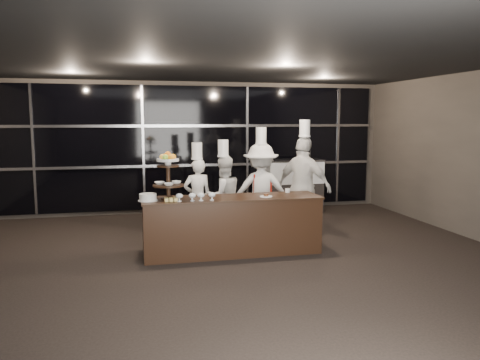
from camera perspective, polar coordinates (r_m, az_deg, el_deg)
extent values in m
plane|color=black|center=(6.33, 0.92, -12.43)|extent=(10.00, 10.00, 0.00)
plane|color=black|center=(6.01, 0.98, 15.55)|extent=(10.00, 10.00, 0.00)
plane|color=#473F38|center=(10.89, -5.39, 3.97)|extent=(9.00, 0.00, 9.00)
cube|color=black|center=(10.83, -5.35, 3.96)|extent=(8.60, 0.04, 2.80)
cube|color=#A5A5AA|center=(10.82, -5.29, 1.83)|extent=(8.60, 0.06, 0.06)
cube|color=#A5A5AA|center=(10.77, -5.34, 6.60)|extent=(8.60, 0.06, 0.06)
cube|color=#A5A5AA|center=(10.91, -23.90, 3.38)|extent=(0.05, 0.05, 2.80)
cube|color=#A5A5AA|center=(10.71, -11.71, 3.79)|extent=(0.05, 0.05, 2.80)
cube|color=#A5A5AA|center=(11.03, 0.88, 4.05)|extent=(0.05, 0.05, 2.80)
cube|color=#A5A5AA|center=(11.79, 11.83, 4.11)|extent=(0.05, 0.05, 2.80)
cube|color=black|center=(7.53, -0.98, -5.62)|extent=(2.80, 0.70, 0.90)
cube|color=black|center=(7.44, -0.98, -2.21)|extent=(2.84, 0.74, 0.03)
cylinder|color=black|center=(7.30, -8.70, -2.24)|extent=(0.24, 0.24, 0.03)
cylinder|color=black|center=(7.25, -8.75, 0.37)|extent=(0.06, 0.06, 0.70)
cylinder|color=black|center=(7.26, -8.73, -0.65)|extent=(0.48, 0.48, 0.02)
cylinder|color=black|center=(7.23, -8.78, 1.70)|extent=(0.34, 0.34, 0.02)
cylinder|color=white|center=(7.22, -8.78, 2.04)|extent=(0.10, 0.10, 0.06)
cylinder|color=white|center=(7.22, -8.79, 2.43)|extent=(0.34, 0.34, 0.04)
sphere|color=orange|center=(7.22, -8.16, 2.82)|extent=(0.09, 0.09, 0.09)
sphere|color=#5FB22D|center=(7.29, -8.52, 2.86)|extent=(0.09, 0.09, 0.09)
sphere|color=orange|center=(7.28, -9.15, 2.84)|extent=(0.09, 0.09, 0.09)
sphere|color=yellow|center=(7.21, -9.43, 2.79)|extent=(0.09, 0.09, 0.09)
sphere|color=#8BBC30|center=(7.14, -9.08, 2.76)|extent=(0.09, 0.09, 0.09)
sphere|color=orange|center=(7.15, -8.44, 2.77)|extent=(0.09, 0.09, 0.09)
sphere|color=orange|center=(7.21, -8.80, 3.13)|extent=(0.09, 0.09, 0.09)
imported|color=white|center=(7.31, -9.78, -0.36)|extent=(0.16, 0.16, 0.04)
imported|color=white|center=(7.33, -7.76, -0.28)|extent=(0.15, 0.15, 0.05)
imported|color=white|center=(7.14, -8.66, -0.53)|extent=(0.16, 0.16, 0.04)
cylinder|color=silver|center=(7.09, -7.41, -2.57)|extent=(0.07, 0.07, 0.01)
cylinder|color=silver|center=(7.09, -7.42, -2.32)|extent=(0.02, 0.02, 0.05)
ellipsoid|color=silver|center=(7.08, -7.42, -1.94)|extent=(0.11, 0.11, 0.08)
ellipsoid|color=#2BCE75|center=(7.08, -7.42, -1.90)|extent=(0.08, 0.08, 0.05)
cylinder|color=silver|center=(7.11, -5.84, -2.52)|extent=(0.07, 0.07, 0.01)
cylinder|color=silver|center=(7.11, -5.84, -2.27)|extent=(0.02, 0.02, 0.05)
ellipsoid|color=silver|center=(7.10, -5.85, -1.89)|extent=(0.11, 0.11, 0.08)
ellipsoid|color=red|center=(7.10, -5.85, -1.85)|extent=(0.08, 0.08, 0.05)
cylinder|color=silver|center=(7.13, -4.78, -2.48)|extent=(0.07, 0.07, 0.01)
cylinder|color=silver|center=(7.13, -4.78, -2.24)|extent=(0.02, 0.02, 0.05)
ellipsoid|color=silver|center=(7.12, -4.79, -1.85)|extent=(0.11, 0.11, 0.08)
ellipsoid|color=beige|center=(7.12, -4.79, -1.82)|extent=(0.08, 0.08, 0.05)
cylinder|color=silver|center=(7.16, -3.45, -2.43)|extent=(0.07, 0.07, 0.01)
cylinder|color=silver|center=(7.15, -3.45, -2.19)|extent=(0.02, 0.02, 0.05)
ellipsoid|color=silver|center=(7.14, -3.45, -1.81)|extent=(0.11, 0.11, 0.08)
ellipsoid|color=#503A1A|center=(7.14, -3.45, -1.77)|extent=(0.08, 0.08, 0.05)
cylinder|color=white|center=(7.23, -11.15, -2.46)|extent=(0.30, 0.30, 0.01)
cylinder|color=white|center=(7.22, -11.17, -2.04)|extent=(0.26, 0.26, 0.10)
cube|color=#E9CE72|center=(7.09, -8.95, -2.42)|extent=(0.05, 0.06, 0.05)
cube|color=#E9CE72|center=(7.10, -8.39, -2.40)|extent=(0.05, 0.06, 0.05)
cube|color=#E9CE72|center=(7.10, -7.82, -2.39)|extent=(0.05, 0.06, 0.05)
cube|color=#E9CE72|center=(7.16, -8.99, -2.33)|extent=(0.05, 0.06, 0.05)
cube|color=#E9CE72|center=(7.17, -8.43, -2.31)|extent=(0.05, 0.06, 0.05)
cube|color=#E9CE72|center=(7.17, -7.87, -2.29)|extent=(0.05, 0.06, 0.05)
cylinder|color=white|center=(7.47, 3.19, -2.02)|extent=(0.20, 0.20, 0.01)
cylinder|color=#4C2814|center=(7.46, 3.19, -1.82)|extent=(0.08, 0.08, 0.04)
cylinder|color=white|center=(7.94, 5.82, -1.27)|extent=(0.08, 0.08, 0.07)
cube|color=#A5A5AA|center=(10.85, 6.52, -2.17)|extent=(1.28, 0.55, 0.70)
cube|color=silver|center=(10.76, 6.56, 0.98)|extent=(1.28, 0.55, 0.50)
cube|color=#FFC67F|center=(10.76, 6.56, 0.98)|extent=(1.19, 0.46, 0.40)
cube|color=#A5A5AA|center=(10.74, 6.59, 2.41)|extent=(1.30, 0.57, 0.04)
imported|color=silver|center=(8.62, -5.21, -2.18)|extent=(0.56, 0.40, 1.43)
cylinder|color=white|center=(8.52, -5.27, 3.58)|extent=(0.19, 0.19, 0.30)
cylinder|color=white|center=(8.53, -5.26, 2.61)|extent=(0.21, 0.21, 0.03)
imported|color=silver|center=(8.53, -2.05, -2.08)|extent=(0.84, 0.72, 1.49)
cylinder|color=white|center=(8.43, -2.07, 3.92)|extent=(0.19, 0.19, 0.30)
cylinder|color=white|center=(8.44, -2.07, 2.94)|extent=(0.21, 0.21, 0.03)
imported|color=silver|center=(8.55, 2.55, -1.30)|extent=(1.19, 0.81, 1.71)
cylinder|color=white|center=(8.45, 2.59, 5.44)|extent=(0.19, 0.19, 0.30)
cylinder|color=white|center=(8.46, 2.58, 4.46)|extent=(0.21, 0.21, 0.03)
cube|color=#A0180C|center=(8.43, 2.77, -1.42)|extent=(0.34, 0.03, 0.64)
imported|color=silver|center=(8.55, 7.77, -0.90)|extent=(1.04, 1.12, 1.84)
cylinder|color=white|center=(8.46, 7.90, 6.29)|extent=(0.19, 0.19, 0.30)
cylinder|color=white|center=(8.47, 7.88, 5.31)|extent=(0.21, 0.21, 0.03)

